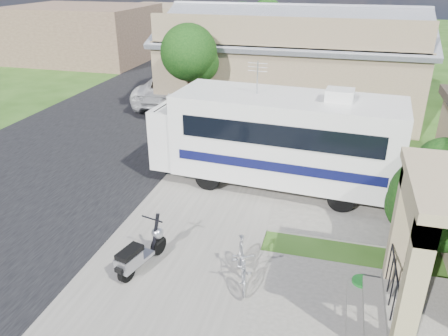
% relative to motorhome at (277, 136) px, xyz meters
% --- Properties ---
extents(ground, '(120.00, 120.00, 0.00)m').
position_rel_motorhome_xyz_m(ground, '(-0.74, -4.38, -1.72)').
color(ground, '#224211').
extents(street_slab, '(9.00, 80.00, 0.02)m').
position_rel_motorhome_xyz_m(street_slab, '(-8.24, 5.62, -1.71)').
color(street_slab, black).
rests_on(street_slab, ground).
extents(sidewalk_slab, '(4.00, 80.00, 0.06)m').
position_rel_motorhome_xyz_m(sidewalk_slab, '(-1.74, 5.62, -1.69)').
color(sidewalk_slab, '#636059').
rests_on(sidewalk_slab, ground).
extents(driveway_slab, '(7.00, 6.00, 0.05)m').
position_rel_motorhome_xyz_m(driveway_slab, '(0.76, 0.12, -1.70)').
color(driveway_slab, '#636059').
rests_on(driveway_slab, ground).
extents(walk_slab, '(4.00, 3.00, 0.05)m').
position_rel_motorhome_xyz_m(walk_slab, '(2.26, -5.38, -1.70)').
color(walk_slab, '#636059').
rests_on(walk_slab, ground).
extents(warehouse, '(12.50, 8.40, 5.04)m').
position_rel_motorhome_xyz_m(warehouse, '(-0.74, 9.59, 0.26)').
color(warehouse, '#7F6E4F').
rests_on(warehouse, ground).
extents(distant_bldg_far, '(10.00, 8.00, 4.00)m').
position_rel_motorhome_xyz_m(distant_bldg_far, '(-17.74, 17.62, 0.28)').
color(distant_bldg_far, brown).
rests_on(distant_bldg_far, ground).
extents(distant_bldg_near, '(8.00, 7.00, 3.20)m').
position_rel_motorhome_xyz_m(distant_bldg_near, '(-15.74, 29.62, -0.12)').
color(distant_bldg_near, '#7F6E4F').
rests_on(distant_bldg_near, ground).
extents(street_tree_a, '(2.44, 2.40, 4.58)m').
position_rel_motorhome_xyz_m(street_tree_a, '(-4.44, 4.67, 1.52)').
color(street_tree_a, black).
rests_on(street_tree_a, ground).
extents(street_tree_b, '(2.44, 2.40, 4.73)m').
position_rel_motorhome_xyz_m(street_tree_b, '(-4.44, 14.67, 1.67)').
color(street_tree_b, black).
rests_on(street_tree_b, ground).
extents(street_tree_c, '(2.44, 2.40, 4.42)m').
position_rel_motorhome_xyz_m(street_tree_c, '(-4.44, 23.67, 1.38)').
color(street_tree_c, black).
rests_on(street_tree_c, ground).
extents(motorhome, '(7.99, 3.01, 4.02)m').
position_rel_motorhome_xyz_m(motorhome, '(0.00, 0.00, 0.00)').
color(motorhome, silver).
rests_on(motorhome, ground).
extents(shrub, '(2.51, 2.39, 3.07)m').
position_rel_motorhome_xyz_m(shrub, '(4.43, -2.62, -0.15)').
color(shrub, black).
rests_on(shrub, ground).
extents(scooter, '(0.78, 1.72, 1.14)m').
position_rel_motorhome_xyz_m(scooter, '(-2.37, -5.41, -1.22)').
color(scooter, black).
rests_on(scooter, ground).
extents(bicycle, '(0.95, 1.76, 1.02)m').
position_rel_motorhome_xyz_m(bicycle, '(0.07, -5.17, -1.21)').
color(bicycle, '#A4A5AC').
rests_on(bicycle, ground).
extents(pickup_truck, '(3.01, 6.29, 1.73)m').
position_rel_motorhome_xyz_m(pickup_truck, '(-6.65, 8.38, -0.86)').
color(pickup_truck, silver).
rests_on(pickup_truck, ground).
extents(van, '(3.46, 6.44, 1.77)m').
position_rel_motorhome_xyz_m(van, '(-7.37, 15.50, -0.84)').
color(van, silver).
rests_on(van, ground).
extents(garden_hose, '(0.43, 0.43, 0.20)m').
position_rel_motorhome_xyz_m(garden_hose, '(2.74, -4.66, -1.63)').
color(garden_hose, '#146820').
rests_on(garden_hose, ground).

